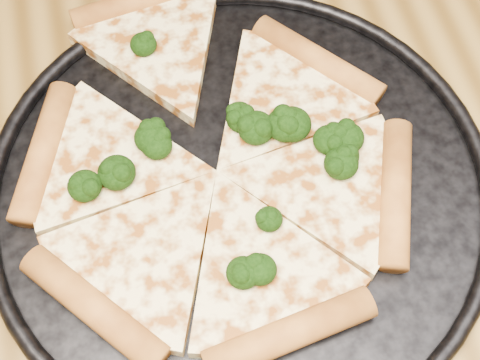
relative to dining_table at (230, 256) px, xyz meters
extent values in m
cube|color=olive|center=(0.00, 0.00, 0.07)|extent=(1.20, 0.90, 0.04)
cylinder|color=black|center=(0.01, 0.01, 0.09)|extent=(0.38, 0.38, 0.01)
torus|color=black|center=(0.01, 0.01, 0.10)|extent=(0.39, 0.39, 0.01)
cylinder|color=#C47A31|center=(0.10, 0.11, 0.11)|extent=(0.09, 0.11, 0.02)
cylinder|color=#C47A31|center=(-0.03, 0.21, 0.11)|extent=(0.12, 0.04, 0.02)
cylinder|color=#C47A31|center=(-0.13, 0.07, 0.11)|extent=(0.06, 0.12, 0.02)
cylinder|color=#C47A31|center=(-0.11, -0.06, 0.11)|extent=(0.09, 0.11, 0.02)
cylinder|color=#C47A31|center=(0.02, -0.11, 0.11)|extent=(0.12, 0.04, 0.02)
cylinder|color=#C47A31|center=(0.12, -0.02, 0.11)|extent=(0.06, 0.12, 0.02)
ellipsoid|color=black|center=(0.01, -0.06, 0.12)|extent=(0.02, 0.02, 0.02)
ellipsoid|color=black|center=(0.02, 0.07, 0.12)|extent=(0.02, 0.02, 0.02)
ellipsoid|color=black|center=(0.06, 0.05, 0.12)|extent=(0.03, 0.03, 0.02)
ellipsoid|color=black|center=(-0.04, 0.15, 0.12)|extent=(0.02, 0.02, 0.02)
ellipsoid|color=black|center=(-0.04, 0.05, 0.12)|extent=(0.02, 0.02, 0.02)
ellipsoid|color=black|center=(0.03, 0.05, 0.12)|extent=(0.03, 0.03, 0.02)
ellipsoid|color=black|center=(0.09, 0.01, 0.12)|extent=(0.02, 0.02, 0.02)
ellipsoid|color=black|center=(-0.05, 0.06, 0.12)|extent=(0.03, 0.03, 0.02)
ellipsoid|color=black|center=(0.02, -0.03, 0.12)|extent=(0.02, 0.02, 0.01)
ellipsoid|color=black|center=(-0.10, 0.03, 0.12)|extent=(0.03, 0.03, 0.02)
ellipsoid|color=black|center=(0.06, 0.05, 0.12)|extent=(0.03, 0.03, 0.02)
ellipsoid|color=black|center=(-0.08, 0.04, 0.12)|extent=(0.03, 0.03, 0.02)
ellipsoid|color=black|center=(0.00, -0.06, 0.12)|extent=(0.02, 0.02, 0.02)
ellipsoid|color=black|center=(0.02, 0.06, 0.12)|extent=(0.02, 0.02, 0.02)
ellipsoid|color=black|center=(0.09, 0.01, 0.12)|extent=(0.03, 0.03, 0.02)
ellipsoid|color=black|center=(0.10, 0.03, 0.12)|extent=(0.03, 0.03, 0.02)
ellipsoid|color=black|center=(0.09, 0.03, 0.12)|extent=(0.03, 0.03, 0.02)
camera|label=1|loc=(-0.04, -0.23, 0.57)|focal=52.34mm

